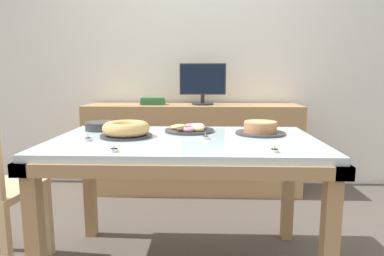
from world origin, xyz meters
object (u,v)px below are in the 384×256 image
Objects in this scene: cake_golden_bundt at (126,130)px; cake_chocolate_round at (260,129)px; computer_monitor at (203,84)px; tealight_near_front at (274,150)px; book_stack at (153,101)px; pastry_platter at (190,129)px; tealight_near_cakes at (114,150)px; tealight_centre at (88,139)px; tealight_left_edge at (205,137)px; plate_stack at (102,126)px.

cake_chocolate_round is at bearing 8.83° from cake_golden_bundt.
computer_monitor is 1.72m from tealight_near_front.
cake_chocolate_round is (0.81, -1.19, -0.07)m from book_stack.
tealight_near_front is (-0.01, -0.48, -0.02)m from cake_chocolate_round.
computer_monitor is at bearing 72.28° from cake_golden_bundt.
computer_monitor reaches higher than cake_chocolate_round.
computer_monitor is 1.15m from pastry_platter.
cake_chocolate_round is 0.42m from pastry_platter.
cake_golden_bundt is (0.04, -1.31, -0.06)m from book_stack.
pastry_platter reaches higher than tealight_near_front.
tealight_near_cakes is 1.00× the size of tealight_centre.
book_stack is (-0.46, 0.00, -0.16)m from computer_monitor.
cake_chocolate_round is at bearing -9.98° from pastry_platter.
pastry_platter is (-0.42, 0.07, -0.02)m from cake_chocolate_round.
tealight_left_edge is (-0.32, -0.17, -0.02)m from cake_chocolate_round.
tealight_left_edge is at bearing -89.07° from computer_monitor.
pastry_platter is (0.39, -1.12, -0.08)m from book_stack.
cake_chocolate_round is 1.01× the size of cake_golden_bundt.
tealight_centre is (-0.13, -1.44, -0.09)m from book_stack.
computer_monitor is at bearing 67.55° from tealight_centre.
pastry_platter is 0.26m from tealight_left_edge.
tealight_centre is at bearing -148.72° from pastry_platter.
cake_golden_bundt is (-0.42, -1.31, -0.21)m from computer_monitor.
tealight_near_front is at bearing -64.69° from book_stack.
cake_chocolate_round is 0.88m from tealight_near_cakes.
tealight_left_edge and tealight_near_front have the same top height.
plate_stack reaches higher than tealight_left_edge.
cake_golden_bundt is at bearing 154.15° from tealight_near_front.
tealight_near_front is at bearing -78.90° from computer_monitor.
computer_monitor is 1.41× the size of pastry_platter.
cake_chocolate_round reaches higher than tealight_near_cakes.
plate_stack is at bearing 111.00° from tealight_near_cakes.
plate_stack is (-0.21, 0.24, -0.02)m from cake_golden_bundt.
tealight_left_edge is at bearing -70.39° from book_stack.
cake_chocolate_round is 0.36m from tealight_left_edge.
book_stack reaches higher than plate_stack.
cake_golden_bundt is (-0.76, -0.12, 0.01)m from cake_chocolate_round.
book_stack is at bearing 92.54° from tealight_near_cakes.
pastry_platter is 0.55m from plate_stack.
tealight_near_cakes is (0.07, -1.69, -0.09)m from book_stack.
cake_chocolate_round is 0.97× the size of pastry_platter.
computer_monitor is 1.38m from tealight_left_edge.
cake_golden_bundt is 7.21× the size of tealight_near_front.
cake_golden_bundt is 0.40m from pastry_platter.
tealight_near_front is at bearing -14.48° from tealight_centre.
tealight_centre is at bearing -85.08° from plate_stack.
computer_monitor reaches higher than plate_stack.
cake_chocolate_round is 0.97m from tealight_centre.
book_stack is 1.69m from tealight_near_cakes.
plate_stack is (-0.55, 0.04, 0.01)m from pastry_platter.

